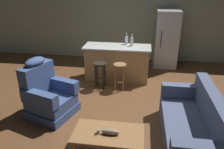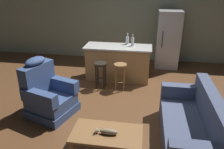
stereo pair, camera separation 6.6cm
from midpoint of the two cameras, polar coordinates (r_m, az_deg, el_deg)
ground_plane at (r=5.06m, az=-0.99°, el=-7.31°), size 12.00×12.00×0.00m
back_wall at (r=7.55m, az=2.87°, el=13.69°), size 12.00×0.05×2.60m
coffee_table at (r=3.53m, az=-1.52°, el=-15.64°), size 1.10×0.60×0.42m
fish_figurine at (r=3.44m, az=-1.55°, el=-14.73°), size 0.34×0.10×0.10m
couch at (r=3.97m, az=19.99°, el=-12.69°), size 0.85×1.90×0.94m
recliner_near_lamp at (r=4.67m, az=-16.82°, el=-5.24°), size 1.06×1.06×1.20m
kitchen_island at (r=6.06m, az=1.04°, el=3.13°), size 1.80×0.70×0.95m
bar_stool_left at (r=5.54m, az=-3.48°, el=0.99°), size 0.32×0.32×0.68m
bar_stool_right at (r=5.46m, az=1.68°, el=0.69°), size 0.32×0.32×0.68m
refrigerator at (r=7.07m, az=13.78°, el=8.89°), size 0.70×0.69×1.76m
bottle_tall_green at (r=6.08m, az=3.47°, el=8.99°), size 0.09×0.09×0.31m
bottle_short_amber at (r=5.92m, az=4.87°, el=8.59°), size 0.08×0.08×0.32m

